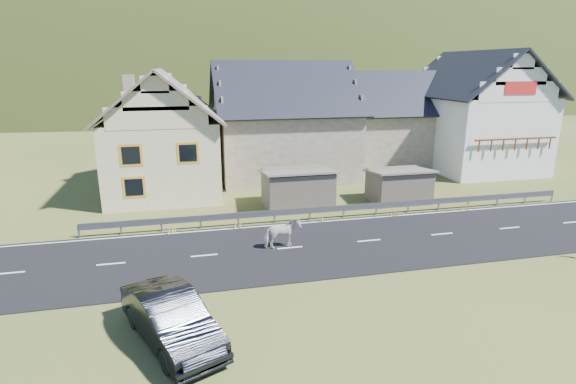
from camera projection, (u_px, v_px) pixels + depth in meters
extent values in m
plane|color=#3C481E|center=(369.00, 241.00, 22.11)|extent=(160.00, 160.00, 0.00)
cube|color=black|center=(369.00, 241.00, 22.10)|extent=(60.00, 7.00, 0.04)
cube|color=silver|center=(369.00, 241.00, 22.09)|extent=(60.00, 6.60, 0.01)
cube|color=#93969B|center=(344.00, 208.00, 25.40)|extent=(28.00, 0.08, 0.34)
cube|color=#93969B|center=(79.00, 231.00, 22.45)|extent=(0.10, 0.06, 0.70)
cube|color=#93969B|center=(121.00, 228.00, 22.88)|extent=(0.10, 0.06, 0.70)
cube|color=#93969B|center=(161.00, 225.00, 23.32)|extent=(0.10, 0.06, 0.70)
cube|color=#93969B|center=(200.00, 222.00, 23.75)|extent=(0.10, 0.06, 0.70)
cube|color=#93969B|center=(238.00, 220.00, 24.18)|extent=(0.10, 0.06, 0.70)
cube|color=#93969B|center=(274.00, 217.00, 24.62)|extent=(0.10, 0.06, 0.70)
cube|color=#93969B|center=(310.00, 214.00, 25.05)|extent=(0.10, 0.06, 0.70)
cube|color=#93969B|center=(343.00, 212.00, 25.48)|extent=(0.10, 0.06, 0.70)
cube|color=#93969B|center=(376.00, 209.00, 25.91)|extent=(0.10, 0.06, 0.70)
cube|color=#93969B|center=(408.00, 207.00, 26.35)|extent=(0.10, 0.06, 0.70)
cube|color=#93969B|center=(439.00, 205.00, 26.78)|extent=(0.10, 0.06, 0.70)
cube|color=#93969B|center=(468.00, 202.00, 27.21)|extent=(0.10, 0.06, 0.70)
cube|color=#93969B|center=(497.00, 200.00, 27.64)|extent=(0.10, 0.06, 0.70)
cube|color=#93969B|center=(525.00, 198.00, 28.08)|extent=(0.10, 0.06, 0.70)
cube|color=#93969B|center=(552.00, 196.00, 28.51)|extent=(0.10, 0.06, 0.70)
cube|color=#655B4E|center=(297.00, 188.00, 27.47)|extent=(4.30, 3.30, 2.40)
cube|color=#655B4E|center=(399.00, 186.00, 28.43)|extent=(3.80, 2.90, 2.20)
cube|color=#FAEEB8|center=(164.00, 155.00, 30.52)|extent=(7.00, 9.00, 5.00)
cube|color=gold|center=(131.00, 155.00, 25.71)|extent=(1.30, 0.12, 1.30)
cube|color=gold|center=(188.00, 153.00, 26.40)|extent=(1.30, 0.12, 1.30)
cube|color=gold|center=(134.00, 187.00, 26.22)|extent=(1.30, 0.12, 1.30)
cube|color=tan|center=(130.00, 93.00, 30.39)|extent=(0.70, 0.70, 2.40)
cube|color=tan|center=(283.00, 143.00, 35.28)|extent=(10.00, 9.00, 5.00)
cube|color=tan|center=(390.00, 137.00, 39.37)|extent=(9.00, 8.00, 4.60)
cube|color=white|center=(472.00, 132.00, 37.67)|extent=(8.00, 10.00, 6.00)
cube|color=red|center=(521.00, 88.00, 31.92)|extent=(2.60, 0.06, 0.90)
cube|color=#5D3016|center=(516.00, 139.00, 32.69)|extent=(6.80, 0.12, 0.12)
ellipsoid|color=#273213|center=(216.00, 132.00, 197.42)|extent=(440.00, 280.00, 260.00)
imported|color=beige|center=(282.00, 234.00, 21.04)|extent=(1.04, 1.80, 1.44)
imported|color=black|center=(171.00, 318.00, 13.91)|extent=(3.48, 5.10, 1.59)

